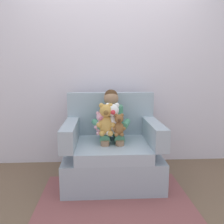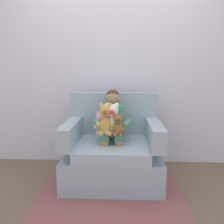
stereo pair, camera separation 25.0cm
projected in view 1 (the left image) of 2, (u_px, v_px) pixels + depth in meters
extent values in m
plane|color=brown|center=(112.00, 180.00, 2.71)|extent=(8.00, 8.00, 0.00)
cube|color=silver|center=(109.00, 68.00, 3.13)|extent=(6.00, 0.10, 2.60)
cube|color=#8C4C4C|center=(116.00, 213.00, 2.07)|extent=(1.47, 1.53, 0.01)
cube|color=#9EADBC|center=(112.00, 166.00, 2.68)|extent=(1.06, 0.86, 0.34)
cube|color=#A6B6C6|center=(113.00, 149.00, 2.57)|extent=(0.78, 0.72, 0.12)
cube|color=#9EADBC|center=(111.00, 113.00, 2.94)|extent=(1.06, 0.14, 0.53)
cube|color=#9EADBC|center=(70.00, 134.00, 2.51)|extent=(0.14, 0.72, 0.23)
cube|color=#9EADBC|center=(154.00, 133.00, 2.56)|extent=(0.14, 0.72, 0.23)
cube|color=#4C9370|center=(111.00, 120.00, 2.72)|extent=(0.26, 0.16, 0.34)
sphere|color=#9E7556|center=(111.00, 99.00, 2.68)|extent=(0.17, 0.17, 0.17)
sphere|color=#472D19|center=(111.00, 96.00, 2.68)|extent=(0.16, 0.16, 0.16)
cylinder|color=#4C9370|center=(105.00, 137.00, 2.61)|extent=(0.11, 0.26, 0.11)
cylinder|color=#9E7556|center=(105.00, 154.00, 2.51)|extent=(0.09, 0.09, 0.30)
cylinder|color=#4C9370|center=(119.00, 137.00, 2.62)|extent=(0.11, 0.26, 0.11)
cylinder|color=#9E7556|center=(120.00, 154.00, 2.52)|extent=(0.09, 0.09, 0.30)
cylinder|color=#4C9370|center=(97.00, 124.00, 2.59)|extent=(0.13, 0.27, 0.07)
cylinder|color=#4C9370|center=(126.00, 124.00, 2.61)|extent=(0.13, 0.27, 0.07)
ellipsoid|color=#EAA8BC|center=(101.00, 127.00, 2.53)|extent=(0.12, 0.10, 0.15)
sphere|color=#EAA8BC|center=(101.00, 117.00, 2.50)|extent=(0.10, 0.10, 0.10)
sphere|color=#CC6684|center=(101.00, 118.00, 2.45)|extent=(0.04, 0.04, 0.04)
sphere|color=#EAA8BC|center=(98.00, 113.00, 2.49)|extent=(0.04, 0.04, 0.04)
sphere|color=#EAA8BC|center=(96.00, 127.00, 2.49)|extent=(0.04, 0.04, 0.04)
sphere|color=#EAA8BC|center=(98.00, 133.00, 2.49)|extent=(0.04, 0.04, 0.04)
sphere|color=#EAA8BC|center=(104.00, 113.00, 2.50)|extent=(0.04, 0.04, 0.04)
sphere|color=#EAA8BC|center=(106.00, 127.00, 2.50)|extent=(0.04, 0.04, 0.04)
sphere|color=#EAA8BC|center=(104.00, 133.00, 2.49)|extent=(0.04, 0.04, 0.04)
ellipsoid|color=white|center=(112.00, 125.00, 2.53)|extent=(0.16, 0.13, 0.21)
sphere|color=white|center=(112.00, 110.00, 2.49)|extent=(0.13, 0.13, 0.13)
sphere|color=#DB333D|center=(113.00, 112.00, 2.43)|extent=(0.05, 0.05, 0.05)
sphere|color=white|center=(108.00, 105.00, 2.48)|extent=(0.05, 0.05, 0.05)
sphere|color=white|center=(106.00, 125.00, 2.48)|extent=(0.05, 0.05, 0.05)
sphere|color=white|center=(109.00, 133.00, 2.48)|extent=(0.06, 0.06, 0.06)
sphere|color=white|center=(117.00, 105.00, 2.49)|extent=(0.05, 0.05, 0.05)
sphere|color=white|center=(120.00, 124.00, 2.49)|extent=(0.05, 0.05, 0.05)
sphere|color=white|center=(117.00, 133.00, 2.48)|extent=(0.06, 0.06, 0.06)
ellipsoid|color=brown|center=(119.00, 129.00, 2.48)|extent=(0.11, 0.09, 0.14)
sphere|color=brown|center=(119.00, 119.00, 2.45)|extent=(0.09, 0.09, 0.09)
sphere|color=#4C2D19|center=(119.00, 120.00, 2.41)|extent=(0.04, 0.04, 0.04)
sphere|color=brown|center=(116.00, 115.00, 2.44)|extent=(0.04, 0.04, 0.04)
sphere|color=brown|center=(114.00, 129.00, 2.44)|extent=(0.04, 0.04, 0.04)
sphere|color=brown|center=(116.00, 135.00, 2.44)|extent=(0.04, 0.04, 0.04)
sphere|color=brown|center=(122.00, 115.00, 2.45)|extent=(0.04, 0.04, 0.04)
sphere|color=brown|center=(124.00, 129.00, 2.45)|extent=(0.04, 0.04, 0.04)
sphere|color=brown|center=(122.00, 135.00, 2.45)|extent=(0.04, 0.04, 0.04)
ellipsoid|color=gold|center=(106.00, 125.00, 2.50)|extent=(0.16, 0.14, 0.21)
sphere|color=gold|center=(106.00, 111.00, 2.46)|extent=(0.14, 0.14, 0.14)
sphere|color=brown|center=(106.00, 113.00, 2.40)|extent=(0.05, 0.05, 0.05)
sphere|color=gold|center=(101.00, 106.00, 2.46)|extent=(0.05, 0.05, 0.05)
sphere|color=gold|center=(99.00, 125.00, 2.46)|extent=(0.05, 0.05, 0.05)
sphere|color=gold|center=(102.00, 134.00, 2.45)|extent=(0.06, 0.06, 0.06)
sphere|color=gold|center=(110.00, 105.00, 2.46)|extent=(0.05, 0.05, 0.05)
sphere|color=gold|center=(113.00, 125.00, 2.46)|extent=(0.05, 0.05, 0.05)
sphere|color=gold|center=(110.00, 133.00, 2.46)|extent=(0.06, 0.06, 0.06)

